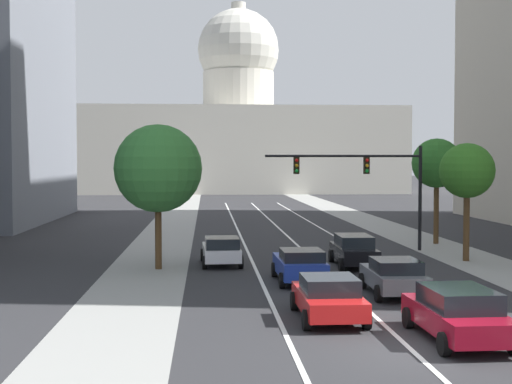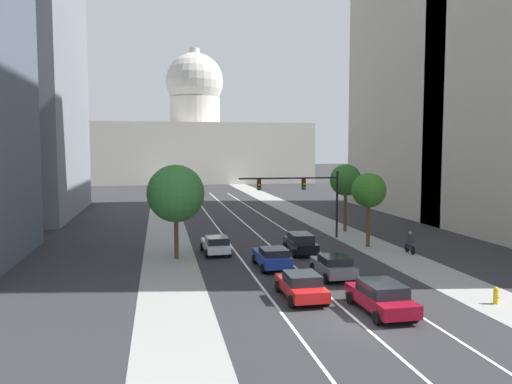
{
  "view_description": "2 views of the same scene",
  "coord_description": "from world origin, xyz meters",
  "px_view_note": "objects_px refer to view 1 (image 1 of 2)",
  "views": [
    {
      "loc": [
        -5.54,
        -18.97,
        5.12
      ],
      "look_at": [
        -2.54,
        24.69,
        3.28
      ],
      "focal_mm": 50.31,
      "sensor_mm": 36.0,
      "label": 1
    },
    {
      "loc": [
        -9.03,
        -21.98,
        8.04
      ],
      "look_at": [
        -1.14,
        19.31,
        4.47
      ],
      "focal_mm": 35.76,
      "sensor_mm": 36.0,
      "label": 2
    }
  ],
  "objects_px": {
    "car_red": "(328,297)",
    "street_tree_near_right": "(437,164)",
    "car_gray": "(394,276)",
    "street_tree_near_left": "(158,169)",
    "traffic_signal_mast": "(369,175)",
    "street_tree_mid_right": "(467,171)",
    "car_crimson": "(458,313)",
    "car_black": "(354,250)",
    "car_blue": "(300,265)",
    "car_white": "(221,250)",
    "capitol_building": "(238,137)"
  },
  "relations": [
    {
      "from": "car_red",
      "to": "street_tree_near_right",
      "type": "distance_m",
      "value": 23.7
    },
    {
      "from": "car_gray",
      "to": "car_white",
      "type": "bearing_deg",
      "value": 38.02
    },
    {
      "from": "car_blue",
      "to": "car_crimson",
      "type": "xyz_separation_m",
      "value": [
        3.23,
        -10.11,
        0.04
      ]
    },
    {
      "from": "car_white",
      "to": "street_tree_near_left",
      "type": "bearing_deg",
      "value": 107.42
    },
    {
      "from": "car_gray",
      "to": "street_tree_near_left",
      "type": "xyz_separation_m",
      "value": [
        -9.47,
        7.39,
        4.05
      ]
    },
    {
      "from": "car_white",
      "to": "street_tree_near_left",
      "type": "xyz_separation_m",
      "value": [
        -3.02,
        -1.07,
        4.05
      ]
    },
    {
      "from": "car_blue",
      "to": "street_tree_near_left",
      "type": "height_order",
      "value": "street_tree_near_left"
    },
    {
      "from": "car_black",
      "to": "street_tree_near_left",
      "type": "relative_size",
      "value": 0.66
    },
    {
      "from": "car_black",
      "to": "traffic_signal_mast",
      "type": "relative_size",
      "value": 0.51
    },
    {
      "from": "car_red",
      "to": "street_tree_mid_right",
      "type": "distance_m",
      "value": 16.63
    },
    {
      "from": "car_blue",
      "to": "traffic_signal_mast",
      "type": "xyz_separation_m",
      "value": [
        5.34,
        10.54,
        3.58
      ]
    },
    {
      "from": "car_blue",
      "to": "car_black",
      "type": "bearing_deg",
      "value": -37.1
    },
    {
      "from": "car_blue",
      "to": "street_tree_mid_right",
      "type": "xyz_separation_m",
      "value": [
        9.43,
        5.99,
        3.86
      ]
    },
    {
      "from": "car_crimson",
      "to": "street_tree_near_right",
      "type": "bearing_deg",
      "value": -17.64
    },
    {
      "from": "car_blue",
      "to": "car_crimson",
      "type": "distance_m",
      "value": 10.62
    },
    {
      "from": "traffic_signal_mast",
      "to": "car_blue",
      "type": "bearing_deg",
      "value": -116.86
    },
    {
      "from": "car_black",
      "to": "car_blue",
      "type": "relative_size",
      "value": 1.07
    },
    {
      "from": "car_black",
      "to": "car_white",
      "type": "distance_m",
      "value": 6.51
    },
    {
      "from": "car_red",
      "to": "car_blue",
      "type": "bearing_deg",
      "value": -0.29
    },
    {
      "from": "street_tree_near_right",
      "to": "car_gray",
      "type": "bearing_deg",
      "value": -112.93
    },
    {
      "from": "car_crimson",
      "to": "street_tree_mid_right",
      "type": "relative_size",
      "value": 0.78
    },
    {
      "from": "car_white",
      "to": "street_tree_near_right",
      "type": "height_order",
      "value": "street_tree_near_right"
    },
    {
      "from": "car_gray",
      "to": "street_tree_near_right",
      "type": "bearing_deg",
      "value": -22.19
    },
    {
      "from": "car_gray",
      "to": "car_red",
      "type": "relative_size",
      "value": 0.95
    },
    {
      "from": "car_blue",
      "to": "car_crimson",
      "type": "bearing_deg",
      "value": -163.29
    },
    {
      "from": "car_red",
      "to": "street_tree_near_left",
      "type": "bearing_deg",
      "value": 28.41
    },
    {
      "from": "traffic_signal_mast",
      "to": "car_gray",
      "type": "bearing_deg",
      "value": -98.79
    },
    {
      "from": "capitol_building",
      "to": "car_white",
      "type": "relative_size",
      "value": 12.66
    },
    {
      "from": "car_gray",
      "to": "car_white",
      "type": "relative_size",
      "value": 0.99
    },
    {
      "from": "car_white",
      "to": "car_gray",
      "type": "bearing_deg",
      "value": -144.83
    },
    {
      "from": "car_red",
      "to": "street_tree_near_right",
      "type": "xyz_separation_m",
      "value": [
        10.36,
        20.88,
        4.26
      ]
    },
    {
      "from": "car_black",
      "to": "street_tree_near_left",
      "type": "bearing_deg",
      "value": 92.1
    },
    {
      "from": "traffic_signal_mast",
      "to": "street_tree_mid_right",
      "type": "height_order",
      "value": "street_tree_mid_right"
    },
    {
      "from": "street_tree_near_right",
      "to": "capitol_building",
      "type": "bearing_deg",
      "value": 96.16
    },
    {
      "from": "traffic_signal_mast",
      "to": "street_tree_near_right",
      "type": "distance_m",
      "value": 5.98
    },
    {
      "from": "car_black",
      "to": "car_crimson",
      "type": "distance_m",
      "value": 14.53
    },
    {
      "from": "car_black",
      "to": "car_crimson",
      "type": "relative_size",
      "value": 0.97
    },
    {
      "from": "car_black",
      "to": "traffic_signal_mast",
      "type": "height_order",
      "value": "traffic_signal_mast"
    },
    {
      "from": "street_tree_near_left",
      "to": "street_tree_mid_right",
      "type": "distance_m",
      "value": 15.76
    },
    {
      "from": "car_gray",
      "to": "street_tree_near_left",
      "type": "distance_m",
      "value": 12.68
    },
    {
      "from": "capitol_building",
      "to": "car_black",
      "type": "xyz_separation_m",
      "value": [
        1.61,
        -90.44,
        -8.64
      ]
    },
    {
      "from": "car_gray",
      "to": "street_tree_near_right",
      "type": "relative_size",
      "value": 0.63
    },
    {
      "from": "car_crimson",
      "to": "street_tree_mid_right",
      "type": "distance_m",
      "value": 17.67
    },
    {
      "from": "traffic_signal_mast",
      "to": "street_tree_mid_right",
      "type": "bearing_deg",
      "value": -48.14
    },
    {
      "from": "capitol_building",
      "to": "car_gray",
      "type": "height_order",
      "value": "capitol_building"
    },
    {
      "from": "capitol_building",
      "to": "car_gray",
      "type": "distance_m",
      "value": 98.4
    },
    {
      "from": "car_crimson",
      "to": "street_tree_near_left",
      "type": "relative_size",
      "value": 0.69
    },
    {
      "from": "car_white",
      "to": "street_tree_near_right",
      "type": "bearing_deg",
      "value": -60.36
    },
    {
      "from": "car_red",
      "to": "street_tree_near_right",
      "type": "relative_size",
      "value": 0.67
    },
    {
      "from": "capitol_building",
      "to": "car_red",
      "type": "bearing_deg",
      "value": -90.91
    }
  ]
}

